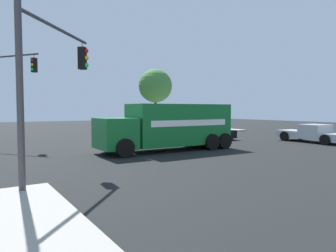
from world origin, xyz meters
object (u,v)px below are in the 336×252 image
Objects in this scene: traffic_light_primary at (2,85)px; shade_tree_near at (155,86)px; pedestrian_near_corner at (167,120)px; traffic_light_secondary at (49,71)px; pickup_silver at (313,133)px; delivery_truck at (170,126)px; sedan_black at (211,131)px.

shade_tree_near is at bearing -152.38° from traffic_light_primary.
traffic_light_primary is 3.62× the size of pedestrian_near_corner.
traffic_light_secondary is 1.05× the size of pickup_silver.
pedestrian_near_corner is (0.47, -19.67, 0.43)m from pickup_silver.
pickup_silver is 0.70× the size of shade_tree_near.
traffic_light_secondary is (8.08, 4.61, 2.36)m from delivery_truck.
delivery_truck is 1.13× the size of shade_tree_near.
delivery_truck is 9.60m from traffic_light_secondary.
shade_tree_near is at bearing -101.11° from sedan_black.
pickup_silver is at bearing -172.93° from traffic_light_secondary.
pickup_silver is at bearing 169.57° from delivery_truck.
pedestrian_near_corner is (-11.25, -17.51, -0.33)m from delivery_truck.
traffic_light_secondary is 1.29× the size of sedan_black.
sedan_black is at bearing -149.41° from traffic_light_secondary.
shade_tree_near is (-18.10, -23.04, 1.67)m from traffic_light_secondary.
pedestrian_near_corner is at bearing -88.63° from pickup_silver.
traffic_light_primary is 1.16× the size of traffic_light_secondary.
shade_tree_near is at bearing -118.51° from delivery_truck.
traffic_light_primary is 1.22× the size of pickup_silver.
shade_tree_near reaches higher than pickup_silver.
delivery_truck is at bearing -10.43° from pickup_silver.
pickup_silver is at bearing 94.73° from shade_tree_near.
shade_tree_near is (-18.34, -9.60, 1.27)m from traffic_light_primary.
sedan_black is 0.57× the size of shade_tree_near.
pickup_silver is at bearing 151.27° from traffic_light_primary.
traffic_light_primary is at bearing -88.94° from traffic_light_secondary.
traffic_light_primary is at bearing -46.67° from delivery_truck.
delivery_truck is at bearing 31.55° from sedan_black.
shade_tree_near reaches higher than traffic_light_primary.
traffic_light_secondary is (-0.25, 13.44, -0.40)m from traffic_light_primary.
traffic_light_primary reaches higher than delivery_truck.
sedan_black is (-7.27, -4.47, -0.86)m from delivery_truck.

